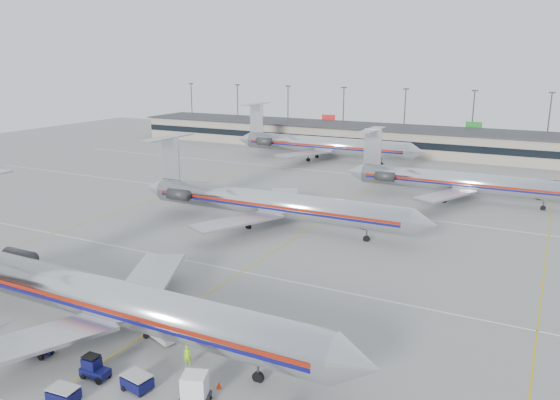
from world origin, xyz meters
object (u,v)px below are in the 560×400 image
Objects in this scene: tug_center at (94,368)px; uld_container at (195,388)px; jet_second_row at (268,203)px; jet_foreground at (103,298)px; belt_loader at (162,333)px.

tug_center is 0.91× the size of uld_container.
jet_second_row is 41.23m from uld_container.
jet_foreground is 5.76m from belt_loader.
belt_loader is at bearing -77.29° from jet_second_row.
jet_foreground is 19.05× the size of uld_container.
tug_center is at bearing -80.55° from jet_second_row.
jet_foreground is 20.82× the size of tug_center.
jet_second_row reaches higher than tug_center.
jet_foreground is at bearing -140.37° from belt_loader.
uld_container reaches higher than tug_center.
jet_second_row is (-2.71, 34.24, -0.11)m from jet_foreground.
uld_container is at bearing -68.68° from jet_second_row.
jet_foreground is 13.16m from uld_container.
jet_foreground reaches higher than tug_center.
tug_center is 0.54× the size of belt_loader.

